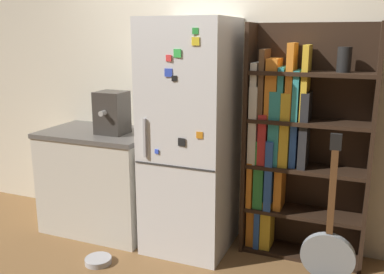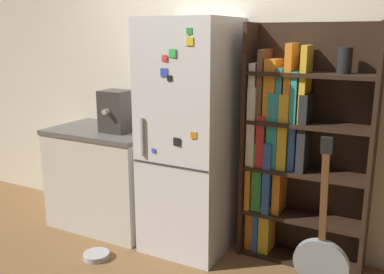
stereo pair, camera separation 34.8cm
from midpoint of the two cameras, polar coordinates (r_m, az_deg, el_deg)
ground_plane at (r=3.69m, az=-3.74°, el=-14.90°), size 16.00×16.00×0.00m
wall_back at (r=3.71m, az=-0.84°, el=6.46°), size 8.00×0.05×2.60m
refrigerator at (r=3.46m, az=-3.10°, el=-0.13°), size 0.66×0.68×1.88m
bookshelf at (r=3.41m, az=10.14°, el=-1.03°), size 0.95×0.31×1.85m
kitchen_counter at (r=4.03m, az=-14.41°, el=-5.62°), size 1.00×0.67×0.92m
espresso_machine at (r=3.75m, az=-13.26°, el=3.16°), size 0.25×0.28×0.36m
guitar at (r=3.22m, az=14.49°, el=-16.49°), size 0.37×0.33×1.16m
pet_bowl at (r=3.61m, az=-15.22°, el=-15.62°), size 0.21×0.21×0.05m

